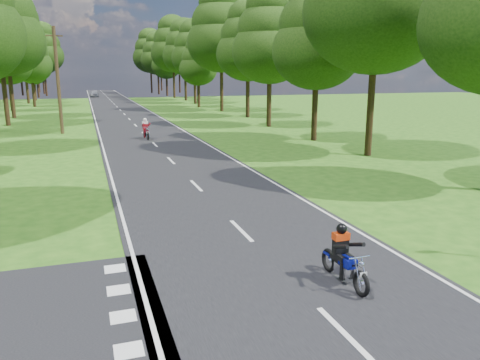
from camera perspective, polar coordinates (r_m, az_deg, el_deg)
name	(u,v)px	position (r m, az deg, el deg)	size (l,w,h in m)	color
ground	(265,255)	(12.41, 3.11, -9.15)	(160.00, 160.00, 0.00)	#245413
main_road	(120,110)	(61.01, -14.38, 8.25)	(7.00, 140.00, 0.02)	black
road_markings	(120,111)	(59.14, -14.38, 8.12)	(7.40, 140.00, 0.01)	silver
treeline	(122,46)	(71.06, -14.20, 15.54)	(40.00, 115.35, 14.78)	black
telegraph_pole	(58,80)	(38.73, -21.31, 11.27)	(1.20, 0.26, 8.00)	#382616
rider_near_blue	(345,255)	(10.83, 12.66, -8.87)	(0.54, 1.63, 1.36)	#0C148D
rider_far_red	(146,129)	(34.03, -11.41, 6.17)	(0.59, 1.77, 1.48)	#AD0D22
distant_car	(94,94)	(94.55, -17.33, 10.02)	(1.50, 3.72, 1.27)	#A9ABB0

